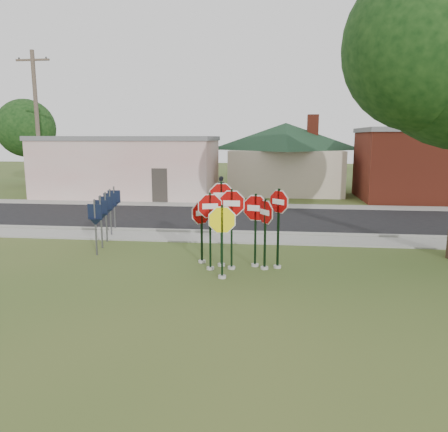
# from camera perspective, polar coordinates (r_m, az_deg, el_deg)

# --- Properties ---
(ground) EXTENTS (120.00, 120.00, 0.00)m
(ground) POSITION_cam_1_polar(r_m,az_deg,el_deg) (12.61, 0.83, -8.79)
(ground) COLOR #314D1D
(ground) RESTS_ON ground
(sidewalk_near) EXTENTS (60.00, 1.60, 0.06)m
(sidewalk_near) POSITION_cam_1_polar(r_m,az_deg,el_deg) (17.87, 2.58, -2.98)
(sidewalk_near) COLOR gray
(sidewalk_near) RESTS_ON ground
(road) EXTENTS (60.00, 7.00, 0.04)m
(road) POSITION_cam_1_polar(r_m,az_deg,el_deg) (22.27, 3.39, -0.38)
(road) COLOR black
(road) RESTS_ON ground
(sidewalk_far) EXTENTS (60.00, 1.60, 0.06)m
(sidewalk_far) POSITION_cam_1_polar(r_m,az_deg,el_deg) (26.50, 3.91, 1.34)
(sidewalk_far) COLOR gray
(sidewalk_far) RESTS_ON ground
(curb) EXTENTS (60.00, 0.20, 0.14)m
(curb) POSITION_cam_1_polar(r_m,az_deg,el_deg) (18.84, 2.80, -2.17)
(curb) COLOR gray
(curb) RESTS_ON ground
(stop_sign_center) EXTENTS (1.12, 0.24, 2.67)m
(stop_sign_center) POSITION_cam_1_polar(r_m,az_deg,el_deg) (13.55, 1.01, -0.13)
(stop_sign_center) COLOR #A4A199
(stop_sign_center) RESTS_ON ground
(stop_sign_yellow) EXTENTS (1.11, 0.24, 2.31)m
(stop_sign_yellow) POSITION_cam_1_polar(r_m,az_deg,el_deg) (12.70, -0.26, -2.09)
(stop_sign_yellow) COLOR #A4A199
(stop_sign_yellow) RESTS_ON ground
(stop_sign_left) EXTENTS (1.02, 0.29, 2.55)m
(stop_sign_left) POSITION_cam_1_polar(r_m,az_deg,el_deg) (13.51, -1.82, -0.58)
(stop_sign_left) COLOR #A4A199
(stop_sign_left) RESTS_ON ground
(stop_sign_right) EXTENTS (0.62, 0.85, 2.35)m
(stop_sign_right) POSITION_cam_1_polar(r_m,az_deg,el_deg) (13.63, 5.40, -1.16)
(stop_sign_right) COLOR #A4A199
(stop_sign_right) RESTS_ON ground
(stop_sign_back_right) EXTENTS (1.12, 0.31, 2.49)m
(stop_sign_back_right) POSITION_cam_1_polar(r_m,az_deg,el_deg) (13.89, 4.14, -0.44)
(stop_sign_back_right) COLOR #A4A199
(stop_sign_back_right) RESTS_ON ground
(stop_sign_back_left) EXTENTS (1.07, 0.24, 2.85)m
(stop_sign_back_left) POSITION_cam_1_polar(r_m,az_deg,el_deg) (13.84, -0.35, 0.63)
(stop_sign_back_left) COLOR #A4A199
(stop_sign_back_left) RESTS_ON ground
(stop_sign_far_right) EXTENTS (0.77, 0.69, 2.65)m
(stop_sign_far_right) POSITION_cam_1_polar(r_m,az_deg,el_deg) (13.76, 7.13, -0.20)
(stop_sign_far_right) COLOR #A4A199
(stop_sign_far_right) RESTS_ON ground
(stop_sign_far_left) EXTENTS (0.73, 0.81, 2.23)m
(stop_sign_far_left) POSITION_cam_1_polar(r_m,az_deg,el_deg) (14.31, -2.94, -0.92)
(stop_sign_far_left) COLOR #A4A199
(stop_sign_far_left) RESTS_ON ground
(route_sign_row) EXTENTS (1.43, 4.63, 2.00)m
(route_sign_row) POSITION_cam_1_polar(r_m,az_deg,el_deg) (17.87, -15.16, 0.57)
(route_sign_row) COLOR #59595E
(route_sign_row) RESTS_ON ground
(building_stucco) EXTENTS (12.20, 6.20, 4.20)m
(building_stucco) POSITION_cam_1_polar(r_m,az_deg,el_deg) (31.61, -12.34, 6.43)
(building_stucco) COLOR silver
(building_stucco) RESTS_ON ground
(building_house) EXTENTS (11.60, 11.60, 6.20)m
(building_house) POSITION_cam_1_polar(r_m,az_deg,el_deg) (33.88, 8.03, 9.34)
(building_house) COLOR #C2B39A
(building_house) RESTS_ON ground
(building_brick) EXTENTS (10.20, 6.20, 4.75)m
(building_brick) POSITION_cam_1_polar(r_m,az_deg,el_deg) (32.28, 26.27, 6.14)
(building_brick) COLOR maroon
(building_brick) RESTS_ON ground
(utility_pole_near) EXTENTS (2.20, 0.26, 9.50)m
(utility_pole_near) POSITION_cam_1_polar(r_m,az_deg,el_deg) (31.04, -23.20, 10.99)
(utility_pole_near) COLOR #4E4134
(utility_pole_near) RESTS_ON ground
(bg_tree_left) EXTENTS (4.90, 4.90, 7.35)m
(bg_tree_left) POSITION_cam_1_polar(r_m,az_deg,el_deg) (41.66, -24.46, 10.37)
(bg_tree_left) COLOR black
(bg_tree_left) RESTS_ON ground
(pedestrian) EXTENTS (0.74, 0.60, 1.75)m
(pedestrian) POSITION_cam_1_polar(r_m,az_deg,el_deg) (26.72, -0.36, 3.39)
(pedestrian) COLOR black
(pedestrian) RESTS_ON sidewalk_far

